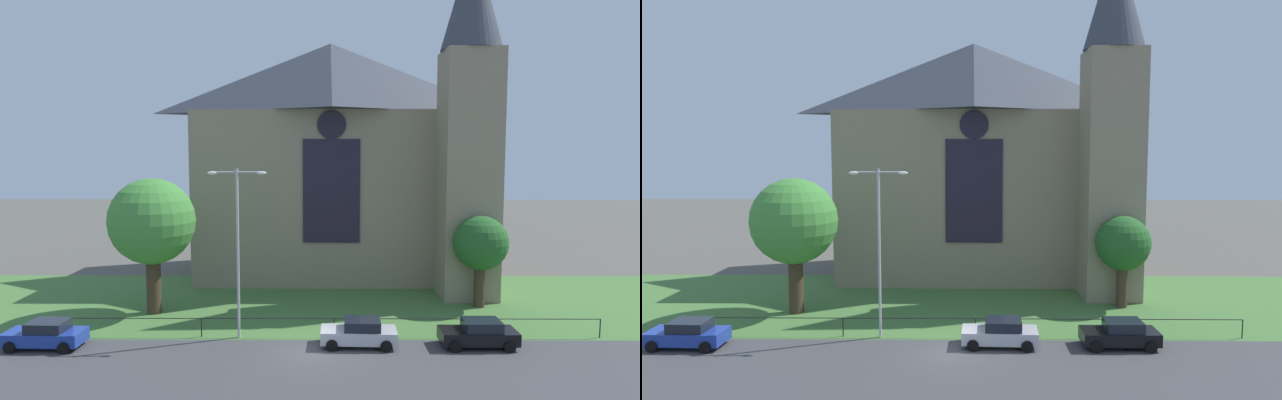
% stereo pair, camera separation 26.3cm
% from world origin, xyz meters
% --- Properties ---
extents(ground, '(160.00, 160.00, 0.00)m').
position_xyz_m(ground, '(0.00, 10.00, 0.00)').
color(ground, '#56544C').
extents(road_asphalt, '(120.00, 8.00, 0.01)m').
position_xyz_m(road_asphalt, '(0.00, -2.00, 0.00)').
color(road_asphalt, '#424244').
rests_on(road_asphalt, ground).
extents(grass_verge, '(120.00, 20.00, 0.01)m').
position_xyz_m(grass_verge, '(0.00, 8.00, 0.00)').
color(grass_verge, '#477538').
rests_on(grass_verge, ground).
extents(church_building, '(23.20, 16.20, 26.00)m').
position_xyz_m(church_building, '(2.19, 18.93, 10.27)').
color(church_building, gray).
rests_on(church_building, ground).
extents(iron_railing, '(31.03, 0.07, 1.13)m').
position_xyz_m(iron_railing, '(1.41, 2.50, 0.97)').
color(iron_railing, black).
rests_on(iron_railing, ground).
extents(tree_left_near, '(5.70, 5.70, 9.05)m').
position_xyz_m(tree_left_near, '(-10.54, 7.18, 6.11)').
color(tree_left_near, '#423021').
rests_on(tree_left_near, ground).
extents(tree_right_near, '(3.77, 3.77, 6.38)m').
position_xyz_m(tree_right_near, '(11.63, 8.73, 4.40)').
color(tree_right_near, '#423021').
rests_on(tree_right_near, ground).
extents(streetlamp_near, '(3.37, 0.26, 9.84)m').
position_xyz_m(streetlamp_near, '(-4.12, 2.40, 6.11)').
color(streetlamp_near, '#B2B2B7').
rests_on(streetlamp_near, ground).
extents(parked_car_blue, '(4.24, 2.11, 1.51)m').
position_xyz_m(parked_car_blue, '(-14.54, 0.71, 0.74)').
color(parked_car_blue, '#1E3899').
rests_on(parked_car_blue, ground).
extents(parked_car_silver, '(4.27, 2.16, 1.51)m').
position_xyz_m(parked_car_silver, '(2.81, 1.10, 0.74)').
color(parked_car_silver, '#B7B7BC').
rests_on(parked_car_silver, ground).
extents(parked_car_black, '(4.21, 2.05, 1.51)m').
position_xyz_m(parked_car_black, '(9.43, 1.01, 0.74)').
color(parked_car_black, black).
rests_on(parked_car_black, ground).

